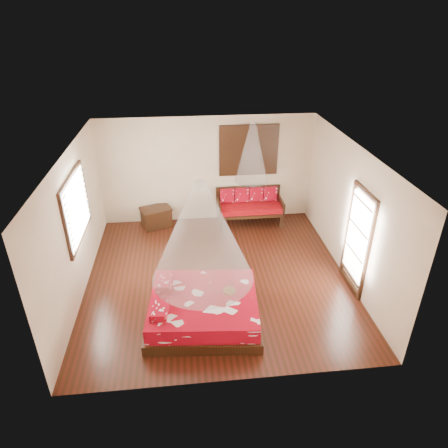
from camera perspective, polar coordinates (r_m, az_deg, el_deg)
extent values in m
cube|color=black|center=(8.70, -0.96, -7.53)|extent=(5.50, 5.50, 0.02)
cube|color=white|center=(7.40, -1.13, 10.43)|extent=(5.50, 5.50, 0.02)
cube|color=beige|center=(8.21, -20.59, -0.30)|extent=(0.02, 5.50, 2.80)
cube|color=beige|center=(8.62, 17.57, 1.61)|extent=(0.02, 5.50, 2.80)
cube|color=beige|center=(10.47, -2.45, 7.73)|extent=(5.50, 0.02, 2.80)
cube|color=beige|center=(5.67, 1.61, -12.30)|extent=(5.50, 0.02, 2.80)
cube|color=black|center=(7.59, -2.86, -12.78)|extent=(2.17, 2.00, 0.20)
cube|color=#A20518|center=(7.43, -2.91, -11.33)|extent=(2.06, 1.89, 0.30)
cube|color=#A20518|center=(7.06, -9.17, -11.92)|extent=(0.33, 0.55, 0.13)
cube|color=#A20518|center=(7.66, -8.47, -8.21)|extent=(0.33, 0.55, 0.13)
cube|color=black|center=(10.27, -0.46, 0.02)|extent=(0.08, 0.08, 0.42)
cube|color=black|center=(10.53, 8.26, 0.47)|extent=(0.08, 0.08, 0.42)
cube|color=black|center=(10.84, -0.80, 1.64)|extent=(0.08, 0.08, 0.42)
cube|color=black|center=(11.09, 7.48, 2.03)|extent=(0.08, 0.08, 0.42)
cube|color=black|center=(10.58, 3.69, 1.89)|extent=(1.72, 0.77, 0.08)
cube|color=maroon|center=(10.53, 3.71, 2.42)|extent=(1.66, 0.71, 0.14)
cube|color=black|center=(10.76, 3.44, 4.08)|extent=(1.72, 0.06, 0.55)
cube|color=black|center=(10.40, -0.75, 2.46)|extent=(0.06, 0.77, 0.30)
cube|color=black|center=(10.67, 8.08, 2.86)|extent=(0.06, 0.77, 0.30)
cube|color=#A20518|center=(10.54, 0.46, 4.04)|extent=(0.36, 0.19, 0.38)
cube|color=#A20518|center=(10.59, 2.53, 4.13)|extent=(0.36, 0.19, 0.38)
cube|color=#A20518|center=(10.65, 4.57, 4.21)|extent=(0.36, 0.19, 0.38)
cube|color=#A20518|center=(10.73, 6.59, 4.29)|extent=(0.36, 0.19, 0.38)
cube|color=black|center=(10.67, -9.62, 0.87)|extent=(0.84, 0.73, 0.47)
cube|color=black|center=(10.55, -9.73, 2.12)|extent=(0.90, 0.78, 0.05)
cube|color=black|center=(10.38, 3.56, 10.45)|extent=(1.52, 0.06, 1.32)
cube|color=black|center=(10.37, 3.57, 10.43)|extent=(1.35, 0.04, 1.10)
cube|color=black|center=(8.24, -20.39, 2.21)|extent=(0.08, 1.74, 1.34)
cube|color=white|center=(8.23, -20.12, 2.22)|extent=(0.04, 1.54, 1.10)
cube|color=black|center=(8.29, 18.49, -2.43)|extent=(0.08, 1.02, 2.16)
cube|color=white|center=(8.23, 18.47, -1.84)|extent=(0.03, 0.82, 1.70)
cylinder|color=brown|center=(7.45, 0.78, -9.51)|extent=(0.25, 0.25, 0.03)
cone|color=white|center=(6.57, -3.22, -1.23)|extent=(1.76, 1.76, 1.80)
cone|color=white|center=(9.91, 4.03, 10.16)|extent=(0.82, 0.82, 1.50)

